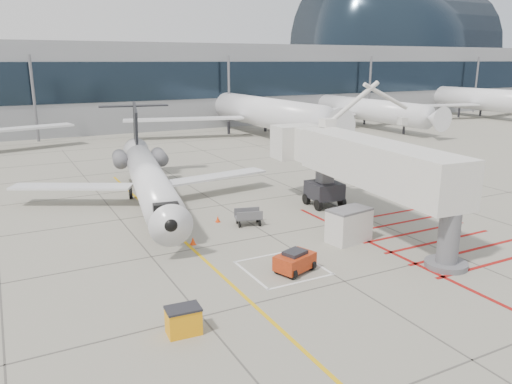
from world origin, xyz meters
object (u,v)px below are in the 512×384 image
regional_jet (151,167)px  pushback_tug (295,261)px  spill_bin (183,320)px  jet_bridge (375,172)px

regional_jet → pushback_tug: size_ratio=12.55×
regional_jet → spill_bin: size_ratio=19.54×
regional_jet → jet_bridge: bearing=-31.3°
regional_jet → spill_bin: regional_jet is taller
pushback_tug → spill_bin: bearing=-175.6°
jet_bridge → spill_bin: (-15.90, -6.76, -3.43)m
regional_jet → jet_bridge: 16.13m
jet_bridge → regional_jet: bearing=143.2°
jet_bridge → spill_bin: 17.62m
spill_bin → jet_bridge: bearing=27.1°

